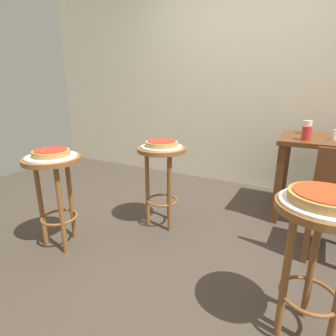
{
  "coord_description": "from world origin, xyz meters",
  "views": [
    {
      "loc": [
        0.77,
        -1.76,
        1.22
      ],
      "look_at": [
        -0.11,
        -0.12,
        0.65
      ],
      "focal_mm": 28.73,
      "sensor_mm": 36.0,
      "label": 1
    }
  ],
  "objects": [
    {
      "name": "stool_foreground",
      "position": [
        -0.87,
        -0.5,
        0.54
      ],
      "size": [
        0.42,
        0.42,
        0.72
      ],
      "color": "brown",
      "rests_on": "ground_plane"
    },
    {
      "name": "stool_leftside",
      "position": [
        -0.33,
        0.17,
        0.54
      ],
      "size": [
        0.42,
        0.42,
        0.72
      ],
      "color": "brown",
      "rests_on": "ground_plane"
    },
    {
      "name": "back_wall",
      "position": [
        0.0,
        1.65,
        1.5
      ],
      "size": [
        6.0,
        0.1,
        3.0
      ],
      "primitive_type": "cube",
      "color": "beige",
      "rests_on": "ground_plane"
    },
    {
      "name": "stool_middle",
      "position": [
        0.87,
        -0.48,
        0.54
      ],
      "size": [
        0.42,
        0.42,
        0.72
      ],
      "color": "brown",
      "rests_on": "ground_plane"
    },
    {
      "name": "pizza_leftside",
      "position": [
        -0.33,
        0.17,
        0.76
      ],
      "size": [
        0.27,
        0.27,
        0.05
      ],
      "color": "tan",
      "rests_on": "serving_plate_leftside"
    },
    {
      "name": "serving_plate_middle",
      "position": [
        0.87,
        -0.48,
        0.73
      ],
      "size": [
        0.38,
        0.38,
        0.01
      ],
      "primitive_type": "cylinder",
      "color": "white",
      "rests_on": "stool_middle"
    },
    {
      "name": "pizza_middle",
      "position": [
        0.87,
        -0.48,
        0.76
      ],
      "size": [
        0.32,
        0.32,
        0.05
      ],
      "color": "#B78442",
      "rests_on": "serving_plate_middle"
    },
    {
      "name": "cup_near_edge",
      "position": [
        0.73,
        0.81,
        0.84
      ],
      "size": [
        0.08,
        0.08,
        0.12
      ],
      "primitive_type": "cylinder",
      "color": "red",
      "rests_on": "dining_table"
    },
    {
      "name": "cup_far_edge",
      "position": [
        0.72,
        1.18,
        0.84
      ],
      "size": [
        0.08,
        0.08,
        0.13
      ],
      "primitive_type": "cylinder",
      "color": "silver",
      "rests_on": "dining_table"
    },
    {
      "name": "dining_table",
      "position": [
        0.97,
        1.01,
        0.64
      ],
      "size": [
        0.91,
        0.71,
        0.78
      ],
      "color": "#5B3319",
      "rests_on": "ground_plane"
    },
    {
      "name": "pizza_foreground",
      "position": [
        -0.87,
        -0.5,
        0.76
      ],
      "size": [
        0.26,
        0.26,
        0.05
      ],
      "color": "#B78442",
      "rests_on": "serving_plate_foreground"
    },
    {
      "name": "serving_plate_foreground",
      "position": [
        -0.87,
        -0.5,
        0.73
      ],
      "size": [
        0.36,
        0.36,
        0.01
      ],
      "primitive_type": "cylinder",
      "color": "white",
      "rests_on": "stool_foreground"
    },
    {
      "name": "condiment_shaker",
      "position": [
        0.94,
        0.95,
        0.82
      ],
      "size": [
        0.04,
        0.04,
        0.09
      ],
      "primitive_type": "cylinder",
      "color": "white",
      "rests_on": "dining_table"
    },
    {
      "name": "ground_plane",
      "position": [
        0.0,
        0.0,
        0.0
      ],
      "size": [
        6.0,
        6.0,
        0.0
      ],
      "primitive_type": "plane",
      "color": "#42382D"
    },
    {
      "name": "serving_plate_leftside",
      "position": [
        -0.33,
        0.17,
        0.73
      ],
      "size": [
        0.35,
        0.35,
        0.01
      ],
      "primitive_type": "cylinder",
      "color": "silver",
      "rests_on": "stool_leftside"
    }
  ]
}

